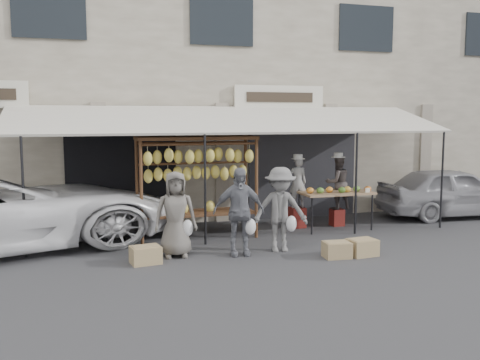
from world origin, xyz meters
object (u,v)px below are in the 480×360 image
(customer_left, at_px, (175,214))
(customer_right, at_px, (280,209))
(crate_near_a, at_px, (337,250))
(crate_far, at_px, (146,255))
(customer_mid, at_px, (239,212))
(crate_near_b, at_px, (362,247))
(vendor_right, at_px, (338,183))
(produce_table, at_px, (336,193))
(sedan, at_px, (452,192))
(banana_rack, at_px, (197,167))
(vendor_left, at_px, (298,183))

(customer_left, bearing_deg, customer_right, -1.56)
(crate_near_a, height_order, crate_far, crate_far)
(customer_mid, bearing_deg, crate_far, -170.81)
(customer_right, bearing_deg, crate_near_b, -18.57)
(customer_left, xyz_separation_m, customer_mid, (1.18, -0.24, 0.03))
(vendor_right, xyz_separation_m, customer_right, (-2.25, -1.93, -0.23))
(produce_table, height_order, sedan, sedan)
(banana_rack, bearing_deg, vendor_right, 4.90)
(banana_rack, relative_size, crate_far, 4.95)
(customer_right, distance_m, crate_near_b, 1.73)
(banana_rack, bearing_deg, produce_table, -1.49)
(vendor_right, height_order, customer_left, vendor_right)
(customer_mid, distance_m, crate_far, 1.93)
(banana_rack, bearing_deg, sedan, 3.79)
(sedan, bearing_deg, crate_near_a, 125.94)
(vendor_left, distance_m, vendor_right, 1.02)
(produce_table, height_order, crate_near_a, produce_table)
(produce_table, bearing_deg, vendor_left, 147.51)
(vendor_left, bearing_deg, vendor_right, -177.40)
(crate_near_b, distance_m, crate_far, 4.11)
(vendor_left, height_order, customer_left, vendor_left)
(banana_rack, bearing_deg, customer_left, -117.48)
(vendor_left, height_order, crate_near_a, vendor_left)
(banana_rack, xyz_separation_m, sedan, (7.03, 0.47, -0.90))
(vendor_left, distance_m, crate_near_b, 2.97)
(vendor_right, height_order, crate_far, vendor_right)
(banana_rack, xyz_separation_m, vendor_right, (3.56, 0.31, -0.51))
(produce_table, height_order, crate_far, produce_table)
(customer_left, relative_size, customer_right, 0.98)
(customer_mid, relative_size, crate_near_b, 3.22)
(vendor_left, height_order, crate_near_b, vendor_left)
(produce_table, xyz_separation_m, vendor_right, (0.24, 0.39, 0.19))
(customer_left, height_order, crate_far, customer_left)
(customer_right, relative_size, sedan, 0.43)
(vendor_right, bearing_deg, sedan, -177.58)
(crate_far, bearing_deg, vendor_right, 22.73)
(customer_mid, bearing_deg, vendor_left, 51.01)
(customer_mid, bearing_deg, sedan, 24.38)
(customer_left, bearing_deg, crate_near_a, -14.57)
(vendor_right, distance_m, customer_right, 2.97)
(vendor_right, distance_m, crate_near_a, 3.18)
(produce_table, bearing_deg, banana_rack, 178.51)
(produce_table, height_order, vendor_right, vendor_right)
(customer_left, relative_size, crate_far, 3.12)
(crate_near_b, relative_size, sedan, 0.13)
(crate_near_a, xyz_separation_m, crate_near_b, (0.53, -0.01, 0.01))
(vendor_right, height_order, customer_right, vendor_right)
(customer_mid, distance_m, sedan, 6.93)
(vendor_right, xyz_separation_m, sedan, (3.47, 0.16, -0.39))
(crate_near_a, bearing_deg, crate_near_b, -1.03)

